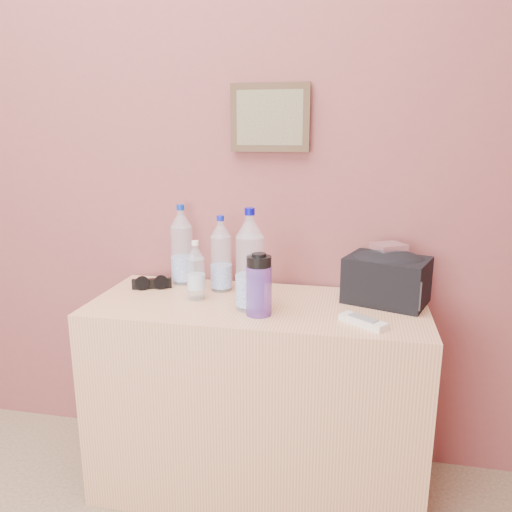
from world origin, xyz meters
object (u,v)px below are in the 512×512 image
at_px(sunglasses, 152,283).
at_px(dresser, 257,397).
at_px(pet_large_c, 221,258).
at_px(toiletry_bag, 387,277).
at_px(nalgene_bottle, 259,285).
at_px(pet_small, 196,274).
at_px(pet_large_d, 250,265).
at_px(foil_packet, 389,247).
at_px(pet_large_b, 182,249).
at_px(ac_remote, 363,322).

bearing_deg(sunglasses, dresser, -31.92).
bearing_deg(sunglasses, pet_large_c, -12.75).
bearing_deg(toiletry_bag, sunglasses, -159.79).
distance_m(dresser, nalgene_bottle, 0.49).
distance_m(pet_small, sunglasses, 0.24).
relative_size(pet_large_d, nalgene_bottle, 1.67).
xyz_separation_m(pet_small, sunglasses, (-0.21, 0.09, -0.08)).
bearing_deg(sunglasses, pet_large_d, -39.93).
height_order(pet_large_c, foil_packet, pet_large_c).
height_order(pet_large_c, toiletry_bag, pet_large_c).
bearing_deg(foil_packet, nalgene_bottle, -150.02).
relative_size(pet_large_d, foil_packet, 3.31).
xyz_separation_m(pet_large_c, nalgene_bottle, (0.20, -0.24, -0.02)).
bearing_deg(foil_packet, pet_large_c, -179.17).
bearing_deg(nalgene_bottle, pet_small, 156.29).
distance_m(pet_large_b, toiletry_bag, 0.80).
relative_size(pet_large_c, pet_small, 1.33).
relative_size(sunglasses, toiletry_bag, 0.56).
height_order(dresser, pet_large_d, pet_large_d).
bearing_deg(pet_large_d, nalgene_bottle, -49.86).
height_order(dresser, pet_large_c, pet_large_c).
xyz_separation_m(pet_large_d, sunglasses, (-0.43, 0.15, -0.14)).
relative_size(pet_large_b, nalgene_bottle, 1.51).
xyz_separation_m(ac_remote, foil_packet, (0.08, 0.27, 0.19)).
distance_m(ac_remote, toiletry_bag, 0.27).
bearing_deg(dresser, foil_packet, 16.54).
xyz_separation_m(pet_large_d, nalgene_bottle, (0.04, -0.05, -0.05)).
bearing_deg(ac_remote, nalgene_bottle, -147.65).
height_order(pet_large_b, nalgene_bottle, pet_large_b).
bearing_deg(pet_large_b, sunglasses, -134.48).
distance_m(dresser, pet_large_b, 0.65).
bearing_deg(dresser, pet_small, 179.57).
bearing_deg(pet_small, pet_large_b, 122.81).
height_order(pet_large_d, foil_packet, pet_large_d).
relative_size(pet_large_c, sunglasses, 1.90).
distance_m(pet_large_b, sunglasses, 0.18).
bearing_deg(dresser, sunglasses, 168.57).
distance_m(nalgene_bottle, toiletry_bag, 0.48).
relative_size(pet_large_b, pet_large_d, 0.91).
relative_size(pet_large_b, pet_small, 1.46).
bearing_deg(pet_small, sunglasses, 157.66).
height_order(nalgene_bottle, sunglasses, nalgene_bottle).
height_order(pet_large_d, toiletry_bag, pet_large_d).
bearing_deg(ac_remote, dresser, -163.53).
xyz_separation_m(pet_small, nalgene_bottle, (0.26, -0.11, 0.01)).
height_order(pet_large_b, foil_packet, pet_large_b).
xyz_separation_m(sunglasses, foil_packet, (0.90, 0.05, 0.18)).
relative_size(nalgene_bottle, sunglasses, 1.38).
bearing_deg(pet_large_c, toiletry_bag, -1.81).
xyz_separation_m(pet_large_c, pet_large_d, (0.15, -0.19, 0.03)).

